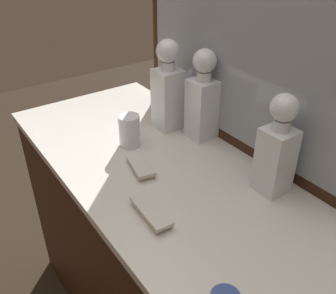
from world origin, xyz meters
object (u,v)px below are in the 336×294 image
(crystal_tumbler_far_left, at_px, (130,132))
(crystal_decanter_far_left, at_px, (202,103))
(crystal_decanter_right, at_px, (168,94))
(crystal_decanter_center, at_px, (276,154))
(silver_brush_left, at_px, (151,212))
(silver_brush_far_left, at_px, (140,166))

(crystal_tumbler_far_left, bearing_deg, crystal_decanter_far_left, 68.91)
(crystal_decanter_right, relative_size, crystal_decanter_center, 1.11)
(crystal_tumbler_far_left, xyz_separation_m, silver_brush_left, (0.34, -0.14, -0.04))
(crystal_decanter_center, relative_size, silver_brush_left, 1.93)
(crystal_tumbler_far_left, bearing_deg, crystal_decanter_right, 100.43)
(crystal_decanter_center, xyz_separation_m, silver_brush_left, (-0.10, -0.34, -0.11))
(crystal_decanter_right, relative_size, silver_brush_far_left, 2.26)
(crystal_decanter_far_left, xyz_separation_m, silver_brush_far_left, (0.06, -0.28, -0.11))
(silver_brush_left, relative_size, silver_brush_far_left, 1.06)
(crystal_decanter_right, bearing_deg, crystal_tumbler_far_left, -79.57)
(silver_brush_left, xyz_separation_m, silver_brush_far_left, (-0.20, 0.09, 0.00))
(crystal_tumbler_far_left, relative_size, silver_brush_far_left, 0.76)
(crystal_tumbler_far_left, height_order, silver_brush_far_left, crystal_tumbler_far_left)
(silver_brush_far_left, bearing_deg, crystal_decanter_far_left, 101.05)
(crystal_decanter_center, bearing_deg, silver_brush_far_left, -139.28)
(crystal_decanter_far_left, bearing_deg, silver_brush_left, -55.89)
(crystal_decanter_far_left, relative_size, silver_brush_far_left, 2.18)
(crystal_decanter_center, relative_size, silver_brush_far_left, 2.04)
(crystal_decanter_right, relative_size, crystal_decanter_far_left, 1.04)
(crystal_decanter_right, distance_m, crystal_tumbler_far_left, 0.20)
(crystal_decanter_center, height_order, silver_brush_left, crystal_decanter_center)
(crystal_decanter_right, xyz_separation_m, silver_brush_left, (0.37, -0.31, -0.12))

